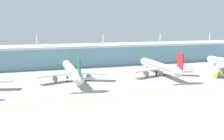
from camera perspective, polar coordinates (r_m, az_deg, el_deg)
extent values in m
plane|color=#A8A59E|center=(154.28, 9.08, -4.24)|extent=(600.00, 600.00, 0.00)
cube|color=#6693A8|center=(247.79, -2.20, 3.04)|extent=(280.00, 28.00, 16.45)
cube|color=silver|center=(246.91, -2.22, 5.14)|extent=(288.00, 34.00, 1.80)
cylinder|color=silver|center=(230.96, -15.30, 5.84)|extent=(0.90, 0.90, 9.00)
cylinder|color=silver|center=(241.19, -1.84, 6.33)|extent=(0.90, 0.90, 9.00)
cylinder|color=silver|center=(263.21, 9.97, 6.46)|extent=(0.90, 0.90, 9.00)
cylinder|color=silver|center=(294.37, 19.62, 6.38)|extent=(0.90, 0.90, 9.00)
cylinder|color=silver|center=(179.50, -8.37, -0.14)|extent=(9.56, 61.69, 5.80)
cone|color=silver|center=(211.63, -9.49, 1.31)|extent=(5.74, 4.33, 5.51)
cone|color=silver|center=(146.43, -6.72, -1.84)|extent=(5.33, 6.92, 5.72)
cube|color=#146B38|center=(146.26, -6.83, 0.71)|extent=(1.09, 6.43, 9.50)
cube|color=silver|center=(146.24, -8.88, -1.99)|extent=(10.18, 3.81, 0.36)
cube|color=silver|center=(147.86, -4.64, -1.77)|extent=(10.18, 3.81, 0.36)
cube|color=#B7BABF|center=(174.33, -12.09, -0.98)|extent=(24.92, 14.06, 0.70)
cylinder|color=gray|center=(176.34, -11.70, -1.77)|extent=(3.47, 4.69, 3.20)
cube|color=#B7BABF|center=(177.28, -4.33, -0.62)|extent=(24.59, 16.48, 0.70)
cylinder|color=gray|center=(178.96, -4.79, -1.44)|extent=(3.47, 4.69, 3.20)
cylinder|color=black|center=(202.86, -9.16, -0.38)|extent=(0.70, 0.70, 3.60)
cylinder|color=black|center=(177.07, -9.24, -1.85)|extent=(1.10, 1.10, 3.60)
cylinder|color=black|center=(177.85, -7.19, -1.75)|extent=(1.10, 1.10, 3.60)
cube|color=#146B38|center=(179.43, -8.38, -0.02)|extent=(9.22, 55.56, 0.60)
cylinder|color=white|center=(198.34, 9.68, 0.75)|extent=(9.54, 56.48, 5.80)
cone|color=white|center=(225.71, 6.48, 1.90)|extent=(5.76, 4.36, 5.51)
cone|color=white|center=(170.82, 14.06, -0.42)|extent=(5.36, 6.94, 5.72)
cube|color=red|center=(170.71, 13.98, 1.77)|extent=(1.13, 6.43, 9.50)
cube|color=white|center=(168.69, 12.34, -0.55)|extent=(10.19, 3.86, 0.36)
cube|color=white|center=(174.01, 15.56, -0.37)|extent=(10.19, 3.86, 0.36)
cube|color=#B7BABF|center=(189.80, 6.94, 0.02)|extent=(24.92, 13.95, 0.70)
cylinder|color=gray|center=(192.04, 7.09, -0.72)|extent=(3.49, 4.70, 3.20)
cube|color=#B7BABF|center=(199.99, 13.32, 0.32)|extent=(24.57, 16.58, 0.70)
cylinder|color=gray|center=(201.14, 12.80, -0.41)|extent=(3.49, 4.70, 3.20)
cylinder|color=black|center=(218.13, 7.33, 0.36)|extent=(0.70, 0.70, 3.60)
cylinder|color=black|center=(195.11, 9.15, -0.78)|extent=(1.10, 1.10, 3.60)
cylinder|color=black|center=(197.80, 10.84, -0.69)|extent=(1.10, 1.10, 3.60)
cube|color=red|center=(198.28, 9.68, 0.86)|extent=(9.21, 50.87, 0.60)
cone|color=white|center=(251.93, 19.39, 2.21)|extent=(5.52, 4.02, 5.51)
cube|color=#B7BABF|center=(220.30, 21.97, 0.72)|extent=(24.81, 15.22, 0.70)
cylinder|color=gray|center=(222.57, 21.92, 0.08)|extent=(3.22, 4.51, 3.20)
cylinder|color=black|center=(246.13, 20.51, 0.88)|extent=(0.70, 0.70, 3.60)
cube|color=yellow|center=(131.78, -18.32, -7.02)|extent=(28.00, 0.70, 0.04)
cube|color=yellow|center=(136.13, -3.79, -6.00)|extent=(28.00, 0.70, 0.04)
cube|color=yellow|center=(148.35, 9.02, -4.79)|extent=(28.00, 0.70, 0.04)
cube|color=yellow|center=(166.73, 19.42, -3.62)|extent=(28.00, 0.70, 0.04)
cube|color=#333842|center=(199.93, 21.61, -1.28)|extent=(4.93, 4.64, 1.40)
cylinder|color=black|center=(198.96, 21.16, -1.51)|extent=(0.92, 0.84, 0.90)
cylinder|color=black|center=(201.08, 21.16, -1.40)|extent=(0.92, 0.84, 0.90)
cylinder|color=black|center=(199.05, 22.05, -1.56)|extent=(0.92, 0.84, 0.90)
cylinder|color=black|center=(201.17, 22.03, -1.45)|extent=(0.92, 0.84, 0.90)
cube|color=gold|center=(203.01, 21.17, -0.92)|extent=(7.65, 4.97, 2.60)
cylinder|color=silver|center=(201.95, 21.10, -0.34)|extent=(4.45, 3.28, 2.00)
cylinder|color=black|center=(205.96, 21.21, -1.15)|extent=(0.97, 0.64, 0.90)
cylinder|color=black|center=(204.86, 21.78, -1.24)|extent=(0.97, 0.64, 0.90)
cylinder|color=black|center=(201.63, 20.51, -1.33)|extent=(0.97, 0.64, 0.90)
cylinder|color=black|center=(200.51, 21.09, -1.42)|extent=(0.97, 0.64, 0.90)
cube|color=silver|center=(205.35, 20.99, -0.94)|extent=(3.53, 3.98, 1.60)
cube|color=silver|center=(205.15, 21.01, -0.63)|extent=(3.32, 3.69, 0.16)
cylinder|color=black|center=(204.34, 21.23, -1.23)|extent=(0.80, 0.94, 0.90)
cylinder|color=black|center=(204.18, 20.78, -1.21)|extent=(0.80, 0.94, 0.90)
cylinder|color=black|center=(206.80, 21.17, -1.11)|extent=(0.80, 0.94, 0.90)
cylinder|color=black|center=(206.65, 20.72, -1.09)|extent=(0.80, 0.94, 0.90)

